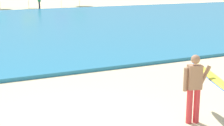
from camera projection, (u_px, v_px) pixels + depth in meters
name	position (u px, v px, depth m)	size (l,w,h in m)	color
surfer_with_board	(204.00, 82.00, 8.73)	(1.26, 2.61, 1.73)	red
beachgoer_near_row_mid	(39.00, 2.00, 41.55)	(0.32, 0.20, 1.58)	#383842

